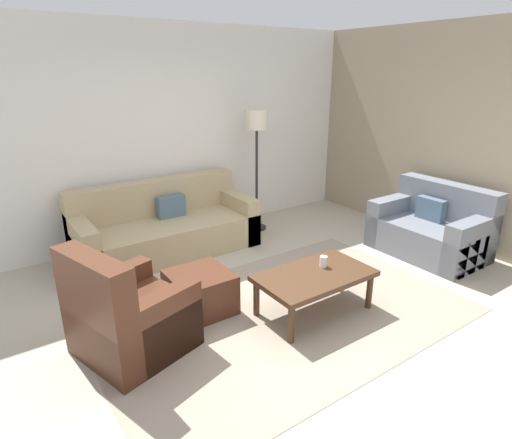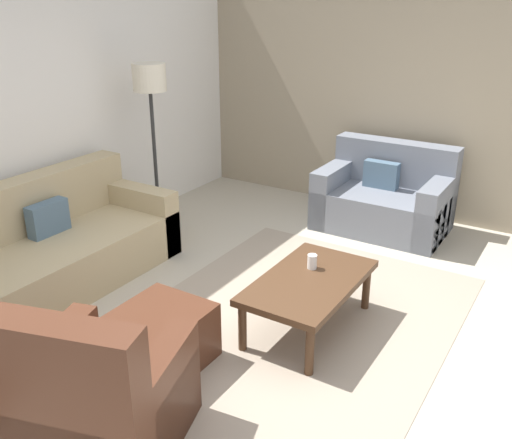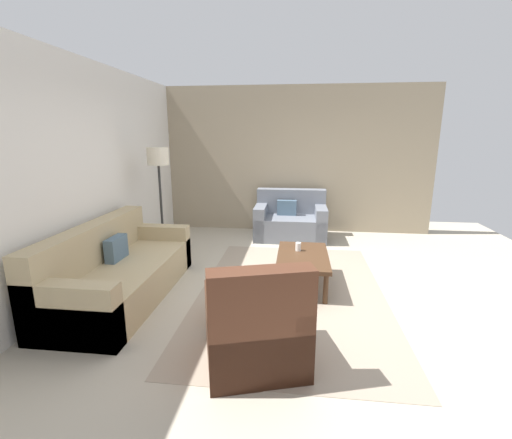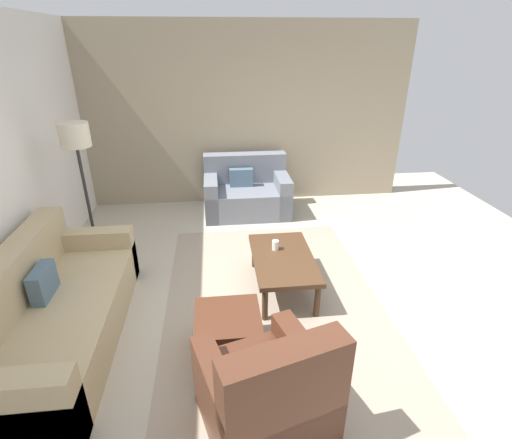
% 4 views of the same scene
% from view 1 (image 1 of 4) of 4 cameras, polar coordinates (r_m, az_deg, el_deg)
% --- Properties ---
extents(ground_plane, '(8.00, 8.00, 0.00)m').
position_cam_1_polar(ground_plane, '(4.16, 3.74, -12.59)').
color(ground_plane, '#B2A893').
extents(rear_partition, '(6.00, 0.12, 2.80)m').
position_cam_1_polar(rear_partition, '(5.83, -12.23, 11.21)').
color(rear_partition, silver).
rests_on(rear_partition, ground_plane).
extents(stone_feature_panel, '(0.12, 5.20, 2.80)m').
position_cam_1_polar(stone_feature_panel, '(5.94, 27.83, 9.56)').
color(stone_feature_panel, gray).
rests_on(stone_feature_panel, ground_plane).
extents(area_rug, '(3.46, 2.23, 0.01)m').
position_cam_1_polar(area_rug, '(4.15, 3.74, -12.55)').
color(area_rug, gray).
rests_on(area_rug, ground_plane).
extents(couch_main, '(2.23, 0.95, 0.88)m').
position_cam_1_polar(couch_main, '(5.52, -12.37, -1.17)').
color(couch_main, tan).
rests_on(couch_main, ground_plane).
extents(couch_loveseat, '(0.87, 1.30, 0.88)m').
position_cam_1_polar(couch_loveseat, '(5.77, 22.90, -1.32)').
color(couch_loveseat, slate).
rests_on(couch_loveseat, ground_plane).
extents(armchair_leather, '(0.99, 0.99, 0.95)m').
position_cam_1_polar(armchair_leather, '(3.64, -17.31, -12.94)').
color(armchair_leather, '#4C2819').
rests_on(armchair_leather, ground_plane).
extents(ottoman, '(0.56, 0.56, 0.40)m').
position_cam_1_polar(ottoman, '(4.13, -7.59, -9.75)').
color(ottoman, '#4C2819').
rests_on(ottoman, ground_plane).
extents(coffee_table, '(1.10, 0.64, 0.41)m').
position_cam_1_polar(coffee_table, '(4.04, 7.97, -7.90)').
color(coffee_table, '#472D1C').
rests_on(coffee_table, ground_plane).
extents(cup, '(0.07, 0.07, 0.11)m').
position_cam_1_polar(cup, '(4.13, 9.15, -5.66)').
color(cup, white).
rests_on(cup, coffee_table).
extents(lamp_standing, '(0.32, 0.32, 1.71)m').
position_cam_1_polar(lamp_standing, '(5.86, 0.09, 11.77)').
color(lamp_standing, black).
rests_on(lamp_standing, ground_plane).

